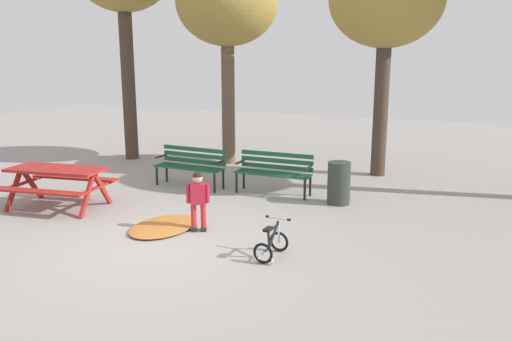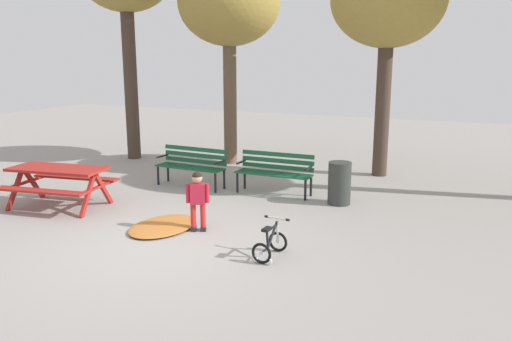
# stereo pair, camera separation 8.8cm
# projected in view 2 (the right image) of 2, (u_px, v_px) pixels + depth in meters

# --- Properties ---
(ground) EXTENTS (36.00, 36.00, 0.00)m
(ground) POSITION_uv_depth(u_px,v_px,m) (157.00, 244.00, 7.79)
(ground) COLOR gray
(picnic_table) EXTENTS (1.99, 1.60, 0.79)m
(picnic_table) POSITION_uv_depth(u_px,v_px,m) (58.00, 177.00, 9.60)
(picnic_table) COLOR maroon
(picnic_table) RESTS_ON ground
(park_bench_far_left) EXTENTS (1.62, 0.54, 0.85)m
(park_bench_far_left) POSITION_uv_depth(u_px,v_px,m) (192.00, 163.00, 11.19)
(park_bench_far_left) COLOR #195133
(park_bench_far_left) RESTS_ON ground
(park_bench_left) EXTENTS (1.60, 0.47, 0.85)m
(park_bench_left) POSITION_uv_depth(u_px,v_px,m) (275.00, 170.00, 10.58)
(park_bench_left) COLOR #195133
(park_bench_left) RESTS_ON ground
(child_standing) EXTENTS (0.34, 0.26, 0.99)m
(child_standing) POSITION_uv_depth(u_px,v_px,m) (198.00, 197.00, 8.28)
(child_standing) COLOR red
(child_standing) RESTS_ON ground
(kids_bicycle) EXTENTS (0.39, 0.58, 0.54)m
(kids_bicycle) POSITION_uv_depth(u_px,v_px,m) (270.00, 244.00, 7.23)
(kids_bicycle) COLOR black
(kids_bicycle) RESTS_ON ground
(leaf_pile) EXTENTS (1.02, 1.40, 0.07)m
(leaf_pile) POSITION_uv_depth(u_px,v_px,m) (163.00, 226.00, 8.52)
(leaf_pile) COLOR #B26B2D
(leaf_pile) RESTS_ON ground
(trash_bin) EXTENTS (0.44, 0.44, 0.83)m
(trash_bin) POSITION_uv_depth(u_px,v_px,m) (339.00, 183.00, 9.84)
(trash_bin) COLOR #2D332D
(trash_bin) RESTS_ON ground
(tree_left) EXTENTS (2.60, 2.60, 5.25)m
(tree_left) POSITION_uv_depth(u_px,v_px,m) (229.00, 4.00, 12.90)
(tree_left) COLOR brown
(tree_left) RESTS_ON ground
(tree_center) EXTENTS (2.60, 2.60, 5.18)m
(tree_center) POSITION_uv_depth(u_px,v_px,m) (388.00, 1.00, 11.47)
(tree_center) COLOR #423328
(tree_center) RESTS_ON ground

